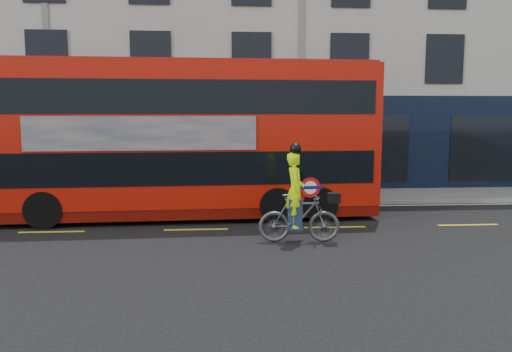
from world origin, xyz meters
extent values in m
plane|color=black|center=(0.00, 0.00, 0.00)|extent=(120.00, 120.00, 0.00)
cube|color=gray|center=(0.00, 6.50, 0.06)|extent=(60.00, 3.00, 0.12)
cube|color=gray|center=(0.00, 5.00, 0.07)|extent=(60.00, 0.12, 0.13)
cube|color=#B0AEA6|center=(0.00, 13.00, 7.50)|extent=(50.00, 10.00, 15.00)
cube|color=black|center=(0.00, 7.98, 2.00)|extent=(50.00, 0.08, 4.00)
cube|color=silver|center=(0.00, 4.70, 0.00)|extent=(58.00, 0.10, 0.01)
cube|color=#AA1206|center=(-4.48, 3.33, 2.64)|extent=(12.05, 3.14, 4.29)
cube|color=#550903|center=(-4.48, 3.33, 0.33)|extent=(12.04, 3.09, 0.33)
cube|color=black|center=(-4.48, 3.33, 1.68)|extent=(11.57, 3.17, 0.98)
cube|color=black|center=(-4.48, 3.33, 3.75)|extent=(11.57, 3.17, 0.98)
cube|color=maroon|center=(-4.48, 3.33, 4.80)|extent=(11.80, 3.03, 0.09)
cube|color=black|center=(1.52, 3.54, 1.68)|extent=(0.13, 2.45, 0.98)
cube|color=black|center=(1.52, 3.54, 3.75)|extent=(0.13, 2.45, 0.98)
cube|color=tan|center=(-5.51, 1.90, 2.72)|extent=(6.52, 0.27, 0.98)
cylinder|color=red|center=(-0.62, 2.07, 1.09)|extent=(0.61, 0.04, 0.61)
cylinder|color=white|center=(-0.62, 2.07, 1.09)|extent=(0.39, 0.03, 0.39)
cube|color=#0C1459|center=(-0.62, 2.06, 1.09)|extent=(0.76, 0.05, 0.10)
cylinder|color=black|center=(-0.35, 3.47, 0.54)|extent=(1.19, 2.80, 1.09)
cylinder|color=black|center=(-1.65, 3.43, 0.54)|extent=(1.19, 2.80, 1.09)
cylinder|color=black|center=(-8.39, 3.19, 0.54)|extent=(1.19, 2.80, 1.09)
imported|color=#484B4E|center=(-1.30, -0.06, 0.62)|extent=(2.11, 0.71, 1.25)
imported|color=#A8E202|center=(-1.41, -0.06, 1.35)|extent=(0.50, 0.72, 1.91)
cube|color=black|center=(-0.42, -0.11, 1.15)|extent=(0.33, 0.27, 0.25)
cube|color=#1A2947|center=(-1.41, -0.06, 0.74)|extent=(0.37, 0.45, 0.80)
sphere|color=black|center=(-1.41, -0.06, 2.40)|extent=(0.30, 0.30, 0.30)
camera|label=1|loc=(-3.30, -12.44, 3.30)|focal=35.00mm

